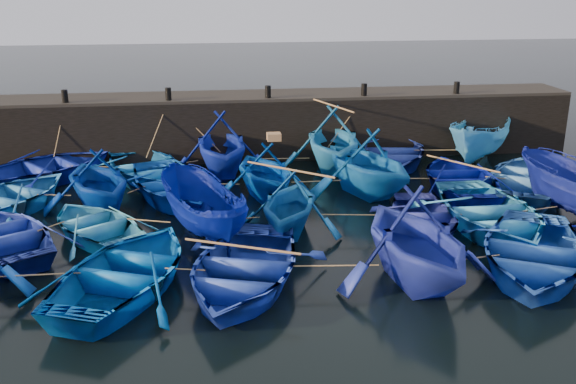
{
  "coord_description": "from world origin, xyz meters",
  "views": [
    {
      "loc": [
        -2.5,
        -16.29,
        7.32
      ],
      "look_at": [
        0.0,
        3.2,
        0.7
      ],
      "focal_mm": 40.0,
      "sensor_mm": 36.0,
      "label": 1
    }
  ],
  "objects": [
    {
      "name": "boat_17",
      "position": [
        3.85,
        1.08,
        0.43
      ],
      "size": [
        3.47,
        4.48,
        0.86
      ],
      "primitive_type": "imported",
      "rotation": [
        0.0,
        0.0,
        -0.13
      ],
      "color": "navy",
      "rests_on": "ground"
    },
    {
      "name": "boat_21",
      "position": [
        -4.58,
        -1.77,
        0.54
      ],
      "size": [
        5.47,
        6.29,
        1.09
      ],
      "primitive_type": "imported",
      "rotation": [
        0.0,
        0.0,
        2.75
      ],
      "color": "#0049A3",
      "rests_on": "ground"
    },
    {
      "name": "quay_wall",
      "position": [
        0.0,
        10.5,
        1.25
      ],
      "size": [
        26.0,
        2.5,
        2.5
      ],
      "primitive_type": "cube",
      "color": "black",
      "rests_on": "ground"
    },
    {
      "name": "ground",
      "position": [
        0.0,
        0.0,
        0.0
      ],
      "size": [
        120.0,
        120.0,
        0.0
      ],
      "primitive_type": "plane",
      "color": "black",
      "rests_on": "ground"
    },
    {
      "name": "boat_22",
      "position": [
        -1.8,
        -2.02,
        0.55
      ],
      "size": [
        5.2,
        6.2,
        1.1
      ],
      "primitive_type": "imported",
      "rotation": [
        0.0,
        0.0,
        -0.3
      ],
      "color": "#1A3498",
      "rests_on": "ground"
    },
    {
      "name": "boat_14",
      "position": [
        -5.85,
        1.79,
        0.43
      ],
      "size": [
        4.76,
        5.05,
        0.85
      ],
      "primitive_type": "imported",
      "rotation": [
        0.0,
        0.0,
        3.75
      ],
      "color": "#2A80D0",
      "rests_on": "ground"
    },
    {
      "name": "boat_2",
      "position": [
        -2.02,
        7.85,
        1.22
      ],
      "size": [
        4.24,
        4.85,
        2.44
      ],
      "primitive_type": "imported",
      "rotation": [
        0.0,
        0.0,
        0.05
      ],
      "color": "#0D22A0",
      "rests_on": "ground"
    },
    {
      "name": "boat_4",
      "position": [
        4.99,
        8.32,
        0.54
      ],
      "size": [
        4.46,
        5.68,
        1.07
      ],
      "primitive_type": "imported",
      "rotation": [
        0.0,
        0.0,
        -0.16
      ],
      "color": "navy",
      "rests_on": "ground"
    },
    {
      "name": "boat_0",
      "position": [
        -8.54,
        7.71,
        0.55
      ],
      "size": [
        6.51,
        6.23,
        1.1
      ],
      "primitive_type": "imported",
      "rotation": [
        0.0,
        0.0,
        2.22
      ],
      "color": "navy",
      "rests_on": "ground"
    },
    {
      "name": "boat_1",
      "position": [
        -4.94,
        7.32,
        0.53
      ],
      "size": [
        5.28,
        6.12,
        1.07
      ],
      "primitive_type": "imported",
      "rotation": [
        0.0,
        0.0,
        0.36
      ],
      "color": "blue",
      "rests_on": "ground"
    },
    {
      "name": "boat_13",
      "position": [
        -8.25,
        1.15,
        0.49
      ],
      "size": [
        5.31,
        5.74,
        0.97
      ],
      "primitive_type": "imported",
      "rotation": [
        0.0,
        0.0,
        3.7
      ],
      "color": "navy",
      "rests_on": "ground"
    },
    {
      "name": "bollard_1",
      "position": [
        -4.0,
        9.6,
        2.87
      ],
      "size": [
        0.24,
        0.24,
        0.5
      ],
      "primitive_type": "cylinder",
      "color": "black",
      "rests_on": "quay_top"
    },
    {
      "name": "boat_11",
      "position": [
        6.35,
        4.45,
        0.52
      ],
      "size": [
        3.97,
        5.27,
        1.04
      ],
      "primitive_type": "imported",
      "rotation": [
        0.0,
        0.0,
        3.06
      ],
      "color": "#000A75",
      "rests_on": "ground"
    },
    {
      "name": "boat_3",
      "position": [
        2.32,
        7.68,
        1.29
      ],
      "size": [
        4.67,
        5.28,
        2.58
      ],
      "primitive_type": "imported",
      "rotation": [
        0.0,
        0.0,
        -0.09
      ],
      "color": "blue",
      "rests_on": "ground"
    },
    {
      "name": "bollard_2",
      "position": [
        0.0,
        9.6,
        2.87
      ],
      "size": [
        0.24,
        0.24,
        0.5
      ],
      "primitive_type": "cylinder",
      "color": "black",
      "rests_on": "quay_top"
    },
    {
      "name": "boat_24",
      "position": [
        5.69,
        -2.07,
        0.57
      ],
      "size": [
        6.08,
        6.74,
        1.15
      ],
      "primitive_type": "imported",
      "rotation": [
        0.0,
        0.0,
        -0.48
      ],
      "color": "#1947AB",
      "rests_on": "ground"
    },
    {
      "name": "quay_top",
      "position": [
        0.0,
        10.5,
        2.56
      ],
      "size": [
        26.0,
        2.5,
        0.12
      ],
      "primitive_type": "cube",
      "color": "black",
      "rests_on": "quay_wall"
    },
    {
      "name": "boat_8",
      "position": [
        -3.73,
        4.93,
        0.56
      ],
      "size": [
        5.44,
        6.4,
        1.13
      ],
      "primitive_type": "imported",
      "rotation": [
        0.0,
        0.0,
        0.33
      ],
      "color": "#083FAB",
      "rests_on": "ground"
    },
    {
      "name": "boat_7",
      "position": [
        -6.11,
        4.2,
        1.08
      ],
      "size": [
        4.88,
        5.18,
        2.16
      ],
      "primitive_type": "imported",
      "rotation": [
        0.0,
        0.0,
        3.55
      ],
      "color": "navy",
      "rests_on": "ground"
    },
    {
      "name": "boat_6",
      "position": [
        -9.02,
        4.42,
        0.51
      ],
      "size": [
        5.61,
        6.06,
        1.03
      ],
      "primitive_type": "imported",
      "rotation": [
        0.0,
        0.0,
        2.59
      ],
      "color": "#185AA2",
      "rests_on": "ground"
    },
    {
      "name": "bollard_3",
      "position": [
        4.0,
        9.6,
        2.87
      ],
      "size": [
        0.24,
        0.24,
        0.5
      ],
      "primitive_type": "cylinder",
      "color": "black",
      "rests_on": "quay_top"
    },
    {
      "name": "loose_oars",
      "position": [
        1.67,
        2.88,
        1.7
      ],
      "size": [
        10.41,
        11.78,
        1.6
      ],
      "color": "#99724C",
      "rests_on": "ground"
    },
    {
      "name": "bollard_0",
      "position": [
        -8.0,
        9.6,
        2.87
      ],
      "size": [
        0.24,
        0.24,
        0.5
      ],
      "primitive_type": "cylinder",
      "color": "black",
      "rests_on": "quay_top"
    },
    {
      "name": "boat_5",
      "position": [
        8.62,
        8.12,
        0.99
      ],
      "size": [
        4.67,
        5.2,
        1.97
      ],
      "primitive_type": "imported",
      "rotation": [
        0.0,
        0.0,
        -0.67
      ],
      "color": "#347FD1",
      "rests_on": "ground"
    },
    {
      "name": "boat_10",
      "position": [
        2.96,
        4.67,
        1.23
      ],
      "size": [
        5.49,
        5.84,
        2.46
      ],
      "primitive_type": "imported",
      "rotation": [
        0.0,
        0.0,
        3.53
      ],
      "color": "#0A53A0",
      "rests_on": "ground"
    },
    {
      "name": "boat_16",
      "position": [
        -0.18,
        1.43,
        0.98
      ],
      "size": [
        4.18,
        4.51,
        1.96
      ],
      "primitive_type": "imported",
      "rotation": [
        0.0,
        0.0,
        -0.3
      ],
      "color": "#0C519A",
      "rests_on": "ground"
    },
    {
      "name": "bollard_4",
      "position": [
        8.0,
        9.6,
        2.87
      ],
      "size": [
        0.24,
        0.24,
        0.5
      ],
      "primitive_type": "cylinder",
      "color": "black",
      "rests_on": "quay_top"
    },
    {
      "name": "boat_23",
      "position": [
        2.46,
        -2.26,
        1.25
      ],
      "size": [
        4.69,
        5.25,
        2.49
      ],
      "primitive_type": "imported",
      "rotation": [
        0.0,
        0.0,
        0.14
      ],
      "color": "#1C2B98",
      "rests_on": "ground"
    },
    {
      "name": "mooring_ropes",
      "position": [
        -0.09,
        4.97,
        0.88
      ],
      "size": [
        17.21,
        11.82,
        2.1
      ],
      "color": "tan",
      "rests_on": "ground"
    },
    {
      "name": "wooden_crate",
      "position": [
        -0.29,
        4.68,
        2.19
      ],
      "size": [
        0.46,
        0.42,
        0.25
      ],
      "primitive_type": "cube",
      "color": "olive",
      "rests_on": "boat_9"
    },
    {
      "name": "boat_18",
      "position": [
        5.85,
        0.87,
        0.57
      ],
      "size": [
        3.96,
        5.53,
        1.15
      ],
      "primitive_type": "imported",
      "rotation": [
        0.0,
        0.0,
        0.0
      ],
      "color": "blue",
      "rests_on": "ground"
    },
    {
      "name": "boat_15",
      "position": [
        -2.78,
        1.34,
        0.89
      ],
      "size": [
        3.27,
        4.92,
        1.78
      ],
      "primitive_type": "imported",
      "rotation": [
        0.0,
        0.0,
        3.51
      ],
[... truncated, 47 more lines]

